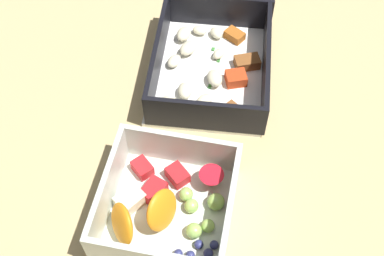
# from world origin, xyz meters

# --- Properties ---
(table_surface) EXTENTS (0.80, 0.80, 0.02)m
(table_surface) POSITION_xyz_m (0.00, 0.00, 0.01)
(table_surface) COLOR tan
(table_surface) RESTS_ON ground
(pasta_container) EXTENTS (0.21, 0.17, 0.06)m
(pasta_container) POSITION_xyz_m (-0.12, 0.00, 0.04)
(pasta_container) COLOR white
(pasta_container) RESTS_ON table_surface
(fruit_bowl) EXTENTS (0.14, 0.14, 0.06)m
(fruit_bowl) POSITION_xyz_m (0.09, -0.01, 0.04)
(fruit_bowl) COLOR silver
(fruit_bowl) RESTS_ON table_surface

